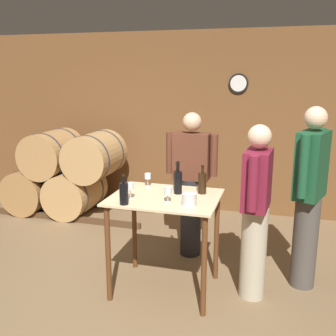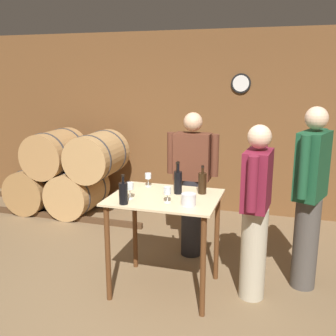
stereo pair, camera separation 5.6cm
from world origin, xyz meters
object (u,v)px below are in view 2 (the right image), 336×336
(wine_bottle_center, at_px, (178,182))
(wine_bottle_far_left, at_px, (123,193))
(wine_glass_near_right, at_px, (167,191))
(wine_bottle_left, at_px, (177,180))
(wine_bottle_right, at_px, (202,183))
(wine_glass_near_center, at_px, (148,177))
(ice_bucket, at_px, (189,199))
(wine_glass_near_left, at_px, (130,187))
(person_host, at_px, (256,210))
(person_visitor_bearded, at_px, (192,182))
(person_visitor_with_scarf, at_px, (310,195))

(wine_bottle_center, bearing_deg, wine_bottle_far_left, -130.72)
(wine_glass_near_right, bearing_deg, wine_bottle_left, 92.72)
(wine_bottle_right, distance_m, wine_glass_near_center, 0.58)
(wine_bottle_left, bearing_deg, wine_bottle_center, -69.59)
(wine_glass_near_center, bearing_deg, ice_bucket, -40.23)
(wine_glass_near_left, relative_size, wine_glass_near_center, 1.11)
(wine_bottle_center, relative_size, person_host, 0.19)
(person_visitor_bearded, bearing_deg, wine_glass_near_left, -109.34)
(wine_glass_near_left, relative_size, person_visitor_with_scarf, 0.09)
(wine_bottle_center, height_order, person_visitor_bearded, person_visitor_bearded)
(wine_glass_near_left, xyz_separation_m, ice_bucket, (0.56, -0.02, -0.06))
(wine_bottle_far_left, height_order, ice_bucket, wine_bottle_far_left)
(wine_glass_near_center, bearing_deg, wine_glass_near_left, -92.91)
(ice_bucket, relative_size, person_visitor_bearded, 0.08)
(wine_bottle_far_left, bearing_deg, wine_glass_near_left, 90.62)
(wine_bottle_center, distance_m, wine_glass_near_right, 0.29)
(wine_glass_near_right, bearing_deg, person_visitor_with_scarf, 26.66)
(wine_glass_near_left, bearing_deg, person_visitor_bearded, 70.66)
(wine_glass_near_center, bearing_deg, person_visitor_with_scarf, 6.54)
(wine_bottle_left, relative_size, wine_glass_near_center, 2.05)
(wine_glass_near_left, relative_size, person_visitor_bearded, 0.09)
(wine_bottle_far_left, bearing_deg, person_visitor_bearded, 73.14)
(wine_bottle_center, xyz_separation_m, wine_glass_near_center, (-0.36, 0.15, -0.01))
(wine_bottle_center, xyz_separation_m, person_host, (0.74, -0.01, -0.20))
(ice_bucket, bearing_deg, person_visitor_bearded, 101.66)
(wine_bottle_center, bearing_deg, person_visitor_bearded, 92.38)
(person_visitor_with_scarf, bearing_deg, person_host, -144.36)
(person_host, relative_size, person_visitor_with_scarf, 0.92)
(ice_bucket, bearing_deg, wine_bottle_center, 120.56)
(wine_bottle_right, height_order, person_visitor_with_scarf, person_visitor_with_scarf)
(wine_glass_near_left, distance_m, person_visitor_bearded, 1.07)
(wine_bottle_center, bearing_deg, person_host, -0.89)
(wine_glass_near_right, height_order, person_host, person_host)
(wine_bottle_left, distance_m, wine_glass_near_center, 0.32)
(wine_glass_near_right, height_order, ice_bucket, wine_glass_near_right)
(person_host, bearing_deg, wine_glass_near_left, -166.16)
(person_visitor_with_scarf, relative_size, person_visitor_bearded, 1.07)
(wine_bottle_right, relative_size, wine_glass_near_left, 1.77)
(wine_bottle_center, bearing_deg, person_visitor_with_scarf, 15.20)
(wine_bottle_left, bearing_deg, wine_bottle_right, -6.73)
(wine_glass_near_right, distance_m, person_visitor_with_scarf, 1.38)
(wine_bottle_left, relative_size, ice_bucket, 2.22)
(wine_glass_near_left, bearing_deg, wine_bottle_center, 37.04)
(wine_bottle_far_left, relative_size, wine_glass_near_center, 1.93)
(wine_bottle_right, relative_size, ice_bucket, 2.12)
(wine_glass_near_right, xyz_separation_m, person_visitor_with_scarf, (1.23, 0.62, -0.11))
(ice_bucket, distance_m, person_host, 0.64)
(wine_bottle_far_left, distance_m, wine_glass_near_left, 0.15)
(wine_glass_near_left, xyz_separation_m, wine_glass_near_center, (0.02, 0.44, -0.01))
(wine_bottle_center, bearing_deg, wine_glass_near_left, -142.96)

